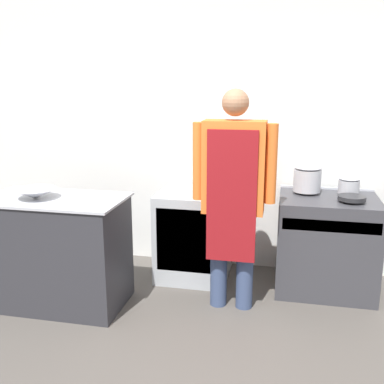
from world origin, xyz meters
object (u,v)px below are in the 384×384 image
at_px(saute_pan, 352,198).
at_px(mixing_bowl, 35,194).
at_px(person_cook, 233,187).
at_px(stock_pot, 307,178).
at_px(stove, 326,244).
at_px(fridge_unit, 194,234).
at_px(sauce_pot, 349,185).

bearing_deg(saute_pan, mixing_bowl, -164.78).
distance_m(person_cook, stock_pot, 0.87).
bearing_deg(stock_pot, person_cook, -133.13).
relative_size(stove, fridge_unit, 1.05).
xyz_separation_m(stove, sauce_pot, (0.17, 0.12, 0.52)).
height_order(stove, person_cook, person_cook).
relative_size(fridge_unit, mixing_bowl, 2.46).
height_order(stove, stock_pot, stock_pot).
bearing_deg(saute_pan, person_cook, -157.62).
bearing_deg(stock_pot, saute_pan, -33.52).
height_order(fridge_unit, person_cook, person_cook).
xyz_separation_m(stock_pot, saute_pan, (0.36, -0.24, -0.10)).
relative_size(person_cook, sauce_pot, 9.84).
xyz_separation_m(stove, stock_pot, (-0.19, 0.12, 0.57)).
distance_m(saute_pan, sauce_pot, 0.25).
height_order(stock_pot, sauce_pot, stock_pot).
height_order(stock_pot, saute_pan, stock_pot).
bearing_deg(fridge_unit, stove, -1.87).
bearing_deg(fridge_unit, sauce_pot, 3.36).
bearing_deg(saute_pan, sauce_pot, 90.00).
xyz_separation_m(mixing_bowl, sauce_pot, (2.53, 0.93, -0.02)).
distance_m(stove, person_cook, 1.12).
bearing_deg(person_cook, stock_pot, 46.87).
bearing_deg(person_cook, stove, 33.12).
relative_size(stove, mixing_bowl, 2.57).
relative_size(mixing_bowl, saute_pan, 1.49).
xyz_separation_m(mixing_bowl, stock_pot, (2.17, 0.93, 0.03)).
xyz_separation_m(stove, saute_pan, (0.17, -0.12, 0.47)).
height_order(fridge_unit, mixing_bowl, mixing_bowl).
height_order(person_cook, sauce_pot, person_cook).
distance_m(mixing_bowl, sauce_pot, 2.70).
xyz_separation_m(fridge_unit, person_cook, (0.43, -0.55, 0.61)).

